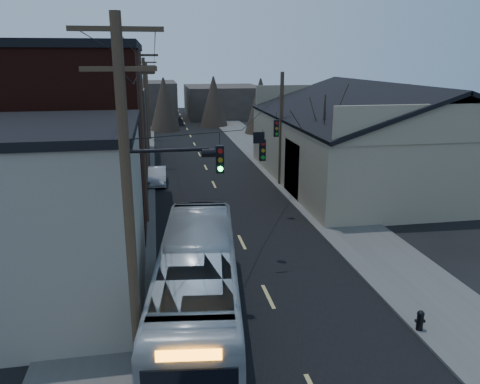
{
  "coord_description": "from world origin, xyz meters",
  "views": [
    {
      "loc": [
        -4.19,
        -8.8,
        9.44
      ],
      "look_at": [
        -0.22,
        13.31,
        3.0
      ],
      "focal_mm": 35.0,
      "sensor_mm": 36.0,
      "label": 1
    }
  ],
  "objects": [
    {
      "name": "building_far_right",
      "position": [
        7.0,
        70.0,
        2.5
      ],
      "size": [
        12.0,
        14.0,
        5.0
      ],
      "primitive_type": "cube",
      "color": "#2F2A26",
      "rests_on": "ground"
    },
    {
      "name": "building_clapboard",
      "position": [
        -9.0,
        9.0,
        3.5
      ],
      "size": [
        8.0,
        8.0,
        7.0
      ],
      "primitive_type": "cube",
      "color": "gray",
      "rests_on": "ground"
    },
    {
      "name": "building_brick",
      "position": [
        -10.0,
        20.0,
        5.0
      ],
      "size": [
        10.0,
        12.0,
        10.0
      ],
      "primitive_type": "cube",
      "color": "black",
      "rests_on": "ground"
    },
    {
      "name": "fire_hydrant",
      "position": [
        4.7,
        4.52,
        0.52
      ],
      "size": [
        0.37,
        0.26,
        0.75
      ],
      "rotation": [
        0.0,
        0.0,
        -0.24
      ],
      "color": "black",
      "rests_on": "sidewalk_right"
    },
    {
      "name": "utility_lines",
      "position": [
        -3.11,
        24.14,
        4.95
      ],
      "size": [
        11.24,
        45.28,
        10.5
      ],
      "color": "#382B1E",
      "rests_on": "ground"
    },
    {
      "name": "sidewalk_right",
      "position": [
        6.5,
        30.0,
        0.06
      ],
      "size": [
        4.0,
        110.0,
        0.12
      ],
      "primitive_type": "cube",
      "color": "#474744",
      "rests_on": "ground"
    },
    {
      "name": "parked_car",
      "position": [
        -4.3,
        27.01,
        0.64
      ],
      "size": [
        1.43,
        3.91,
        1.28
      ],
      "primitive_type": "imported",
      "rotation": [
        0.0,
        0.0,
        -0.02
      ],
      "color": "#B1B4B9",
      "rests_on": "ground"
    },
    {
      "name": "building_left_far",
      "position": [
        -9.5,
        36.0,
        3.5
      ],
      "size": [
        9.0,
        14.0,
        7.0
      ],
      "primitive_type": "cube",
      "color": "#2F2A26",
      "rests_on": "ground"
    },
    {
      "name": "road_surface",
      "position": [
        0.0,
        30.0,
        0.01
      ],
      "size": [
        9.0,
        110.0,
        0.02
      ],
      "primitive_type": "cube",
      "color": "black",
      "rests_on": "ground"
    },
    {
      "name": "sidewalk_left",
      "position": [
        -6.5,
        30.0,
        0.06
      ],
      "size": [
        4.0,
        110.0,
        0.12
      ],
      "primitive_type": "cube",
      "color": "#474744",
      "rests_on": "ground"
    },
    {
      "name": "warehouse",
      "position": [
        13.0,
        25.0,
        2.7
      ],
      "size": [
        16.16,
        20.6,
        7.73
      ],
      "color": "gray",
      "rests_on": "ground"
    },
    {
      "name": "building_far_left",
      "position": [
        -6.0,
        65.0,
        3.0
      ],
      "size": [
        10.0,
        12.0,
        6.0
      ],
      "primitive_type": "cube",
      "color": "#2F2A26",
      "rests_on": "ground"
    },
    {
      "name": "bus",
      "position": [
        -3.0,
        6.49,
        1.62
      ],
      "size": [
        4.12,
        11.88,
        3.24
      ],
      "primitive_type": "imported",
      "rotation": [
        0.0,
        0.0,
        3.02
      ],
      "color": "#B3BABF",
      "rests_on": "ground"
    },
    {
      "name": "bare_tree",
      "position": [
        6.5,
        20.0,
        3.6
      ],
      "size": [
        0.4,
        0.4,
        7.2
      ],
      "primitive_type": "cone",
      "color": "black",
      "rests_on": "ground"
    }
  ]
}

